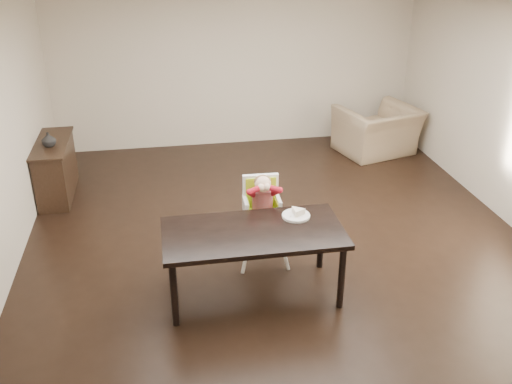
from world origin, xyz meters
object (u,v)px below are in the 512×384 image
(dining_table, at_px, (253,238))
(high_chair, at_px, (262,200))
(armchair, at_px, (378,123))
(sideboard, at_px, (56,169))

(dining_table, height_order, high_chair, high_chair)
(armchair, bearing_deg, sideboard, -7.11)
(dining_table, xyz_separation_m, high_chair, (0.21, 0.66, 0.07))
(armchair, distance_m, sideboard, 5.04)
(sideboard, bearing_deg, armchair, 8.44)
(high_chair, relative_size, armchair, 0.89)
(high_chair, bearing_deg, sideboard, 141.53)
(high_chair, bearing_deg, dining_table, -105.97)
(dining_table, relative_size, high_chair, 1.72)
(dining_table, bearing_deg, armchair, 52.96)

